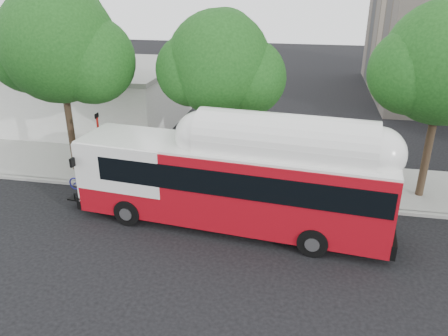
# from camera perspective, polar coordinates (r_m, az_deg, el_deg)

# --- Properties ---
(ground) EXTENTS (120.00, 120.00, 0.00)m
(ground) POSITION_cam_1_polar(r_m,az_deg,el_deg) (17.98, -1.39, -9.61)
(ground) COLOR black
(ground) RESTS_ON ground
(sidewalk) EXTENTS (60.00, 5.00, 0.15)m
(sidewalk) POSITION_cam_1_polar(r_m,az_deg,el_deg) (23.56, 2.01, -0.95)
(sidewalk) COLOR gray
(sidewalk) RESTS_ON ground
(curb_strip) EXTENTS (60.00, 0.30, 0.15)m
(curb_strip) POSITION_cam_1_polar(r_m,az_deg,el_deg) (21.25, 0.87, -3.79)
(curb_strip) COLOR gray
(curb_strip) RESTS_ON ground
(red_curb_segment) EXTENTS (10.00, 0.32, 0.16)m
(red_curb_segment) POSITION_cam_1_polar(r_m,az_deg,el_deg) (21.92, -6.88, -3.06)
(red_curb_segment) COLOR maroon
(red_curb_segment) RESTS_ON ground
(street_tree_left) EXTENTS (6.67, 5.80, 9.74)m
(street_tree_left) POSITION_cam_1_polar(r_m,az_deg,el_deg) (23.68, -19.68, 14.39)
(street_tree_left) COLOR #2D2116
(street_tree_left) RESTS_ON ground
(street_tree_mid) EXTENTS (5.75, 5.00, 8.62)m
(street_tree_mid) POSITION_cam_1_polar(r_m,az_deg,el_deg) (21.47, 0.43, 13.00)
(street_tree_mid) COLOR #2D2116
(street_tree_mid) RESTS_ON ground
(low_commercial_bldg) EXTENTS (16.20, 10.20, 4.25)m
(low_commercial_bldg) POSITION_cam_1_polar(r_m,az_deg,el_deg) (34.38, -19.75, 9.25)
(low_commercial_bldg) COLOR silver
(low_commercial_bldg) RESTS_ON ground
(transit_bus) EXTENTS (14.14, 4.16, 4.12)m
(transit_bus) POSITION_cam_1_polar(r_m,az_deg,el_deg) (18.21, 1.12, -2.18)
(transit_bus) COLOR #A10B15
(transit_bus) RESTS_ON ground
(signal_pole) EXTENTS (0.11, 0.36, 3.82)m
(signal_pole) POSITION_cam_1_polar(r_m,az_deg,el_deg) (22.75, -15.81, 2.37)
(signal_pole) COLOR #AE1912
(signal_pole) RESTS_ON ground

